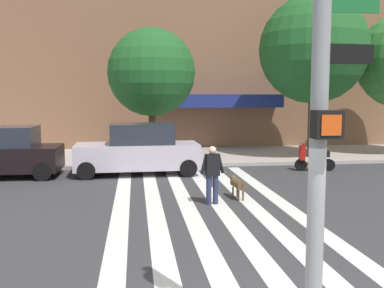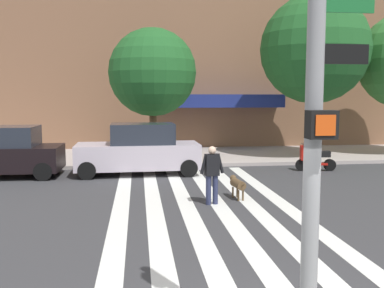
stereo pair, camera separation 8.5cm
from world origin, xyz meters
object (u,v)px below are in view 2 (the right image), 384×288
at_px(parked_scooter, 316,159).
at_px(pedestrian_dog_walker, 212,172).
at_px(parked_car_near_curb, 2,153).
at_px(street_tree_nearest, 153,73).
at_px(traffic_light_pole, 319,46).
at_px(parked_car_behind_first, 139,150).
at_px(street_tree_middle, 315,49).
at_px(dog_on_leash, 237,184).

xyz_separation_m(parked_scooter, pedestrian_dog_walker, (-5.08, -4.92, 0.45)).
distance_m(parked_car_near_curb, street_tree_nearest, 7.18).
bearing_deg(traffic_light_pole, parked_scooter, 67.07).
distance_m(parked_car_behind_first, street_tree_middle, 9.55).
height_order(traffic_light_pole, street_tree_nearest, street_tree_nearest).
height_order(traffic_light_pole, dog_on_leash, traffic_light_pole).
distance_m(street_tree_nearest, pedestrian_dog_walker, 8.72).
xyz_separation_m(street_tree_nearest, dog_on_leash, (2.21, -7.45, -3.62)).
xyz_separation_m(parked_car_near_curb, parked_scooter, (12.17, -0.14, -0.43)).
height_order(street_tree_nearest, pedestrian_dog_walker, street_tree_nearest).
relative_size(traffic_light_pole, dog_on_leash, 5.52).
distance_m(parked_car_behind_first, pedestrian_dog_walker, 5.44).
xyz_separation_m(parked_car_near_curb, street_tree_nearest, (5.73, 2.97, 3.15)).
bearing_deg(dog_on_leash, parked_car_near_curb, 150.57).
relative_size(parked_car_behind_first, pedestrian_dog_walker, 2.89).
bearing_deg(parked_car_behind_first, traffic_light_pole, -82.11).
height_order(street_tree_nearest, street_tree_middle, street_tree_middle).
bearing_deg(street_tree_nearest, parked_car_near_curb, -152.64).
bearing_deg(parked_scooter, parked_car_near_curb, 179.33).
height_order(street_tree_middle, dog_on_leash, street_tree_middle).
height_order(parked_scooter, street_tree_nearest, street_tree_nearest).
height_order(traffic_light_pole, pedestrian_dog_walker, traffic_light_pole).
bearing_deg(pedestrian_dog_walker, traffic_light_pole, -91.77).
relative_size(parked_scooter, street_tree_middle, 0.22).
bearing_deg(parked_car_near_curb, street_tree_middle, 11.95).
bearing_deg(street_tree_nearest, street_tree_middle, -1.34).
bearing_deg(street_tree_nearest, traffic_light_pole, -85.92).
relative_size(parked_scooter, dog_on_leash, 1.55).
bearing_deg(street_tree_nearest, dog_on_leash, -73.47).
bearing_deg(pedestrian_dog_walker, parked_car_behind_first, 111.56).
bearing_deg(traffic_light_pole, street_tree_middle, 67.76).
xyz_separation_m(parked_scooter, dog_on_leash, (-4.23, -4.34, -0.04)).
bearing_deg(street_tree_middle, pedestrian_dog_walker, -127.88).
xyz_separation_m(street_tree_nearest, street_tree_middle, (7.46, -0.17, 1.09)).
xyz_separation_m(traffic_light_pole, parked_car_behind_first, (-1.76, 12.72, -2.59)).
relative_size(traffic_light_pole, street_tree_middle, 0.77).
bearing_deg(pedestrian_dog_walker, parked_scooter, 44.04).
xyz_separation_m(traffic_light_pole, street_tree_middle, (6.34, 15.51, 1.63)).
bearing_deg(street_tree_middle, traffic_light_pole, -112.24).
height_order(parked_car_near_curb, street_tree_middle, street_tree_middle).
relative_size(pedestrian_dog_walker, dog_on_leash, 1.56).
bearing_deg(street_tree_middle, parked_scooter, -109.23).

